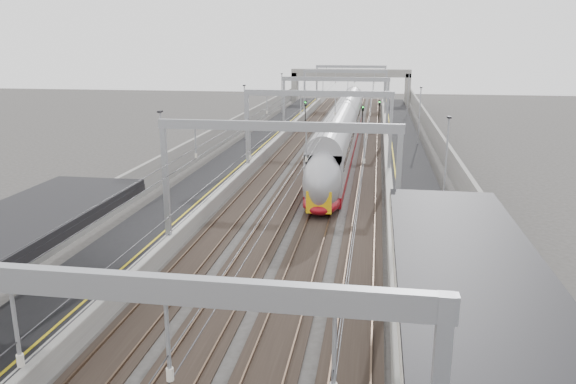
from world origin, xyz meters
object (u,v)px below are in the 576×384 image
(train, at_px, (341,136))
(bench, at_px, (447,383))
(overbridge, at_px, (351,78))
(signal_green, at_px, (305,108))

(train, xyz_separation_m, bench, (6.00, -43.07, -0.54))
(overbridge, xyz_separation_m, bench, (7.50, -91.13, -3.75))
(overbridge, relative_size, train, 0.45)
(bench, bearing_deg, train, 97.93)
(bench, bearing_deg, overbridge, 94.70)
(overbridge, xyz_separation_m, signal_green, (-5.20, -25.49, -2.89))
(overbridge, distance_m, signal_green, 26.18)
(overbridge, height_order, train, overbridge)
(signal_green, bearing_deg, train, -73.47)
(overbridge, distance_m, bench, 91.52)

